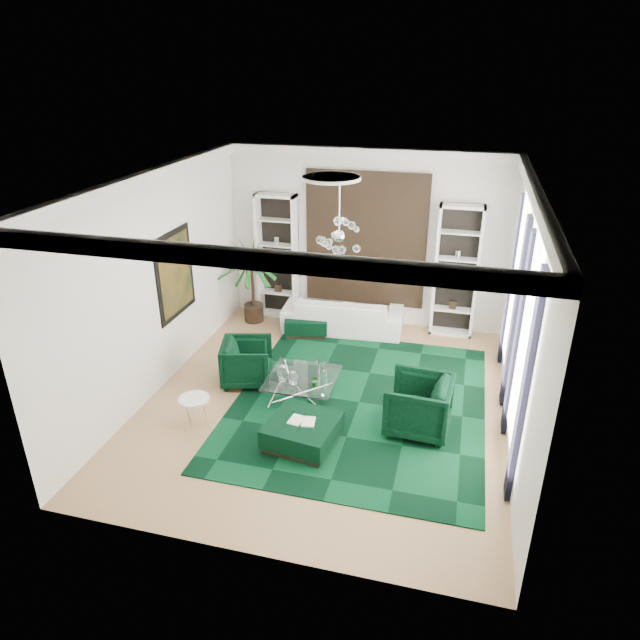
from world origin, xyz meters
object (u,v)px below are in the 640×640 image
(sofa, at_px, (343,314))
(side_table, at_px, (195,412))
(armchair_right, at_px, (418,405))
(ottoman_side, at_px, (307,323))
(ottoman_front, at_px, (302,432))
(palm, at_px, (252,271))
(armchair_left, at_px, (247,362))
(coffee_table, at_px, (303,387))

(sofa, distance_m, side_table, 4.35)
(armchair_right, bearing_deg, side_table, -74.25)
(armchair_right, distance_m, ottoman_side, 4.06)
(ottoman_front, bearing_deg, ottoman_side, 104.89)
(ottoman_side, xyz_separation_m, palm, (-1.32, 0.26, 0.99))
(armchair_left, distance_m, coffee_table, 1.17)
(ottoman_side, bearing_deg, ottoman_front, -75.11)
(coffee_table, bearing_deg, armchair_right, -12.52)
(side_table, relative_size, palm, 0.21)
(coffee_table, xyz_separation_m, ottoman_side, (-0.66, 2.58, -0.00))
(armchair_left, height_order, ottoman_front, armchair_left)
(armchair_right, height_order, palm, palm)
(ottoman_side, distance_m, ottoman_front, 3.98)
(side_table, bearing_deg, sofa, 69.56)
(sofa, relative_size, ottoman_front, 2.56)
(ottoman_front, distance_m, side_table, 1.81)
(armchair_right, height_order, coffee_table, armchair_right)
(sofa, relative_size, armchair_right, 2.57)
(coffee_table, bearing_deg, sofa, 88.51)
(armchair_left, distance_m, armchair_right, 3.23)
(sofa, distance_m, palm, 2.20)
(armchair_left, bearing_deg, side_table, 152.64)
(coffee_table, bearing_deg, ottoman_side, 104.27)
(armchair_left, bearing_deg, ottoman_side, -26.50)
(ottoman_side, distance_m, side_table, 3.88)
(armchair_right, xyz_separation_m, coffee_table, (-2.03, 0.45, -0.25))
(armchair_left, distance_m, side_table, 1.53)
(sofa, distance_m, ottoman_side, 0.80)
(coffee_table, distance_m, ottoman_side, 2.66)
(armchair_right, height_order, ottoman_front, armchair_right)
(palm, bearing_deg, ottoman_front, -60.30)
(palm, bearing_deg, sofa, 0.69)
(armchair_left, relative_size, side_table, 1.79)
(coffee_table, distance_m, palm, 3.59)
(armchair_right, bearing_deg, palm, -126.06)
(sofa, xyz_separation_m, ottoman_side, (-0.73, -0.28, -0.17))
(armchair_right, bearing_deg, sofa, -146.11)
(sofa, height_order, ottoman_front, sofa)
(sofa, distance_m, armchair_right, 3.85)
(ottoman_side, height_order, side_table, side_table)
(sofa, height_order, coffee_table, sofa)
(armchair_left, distance_m, ottoman_front, 2.15)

